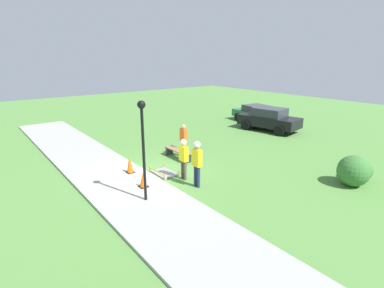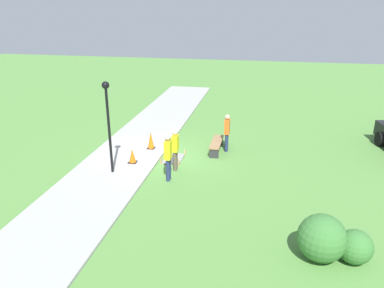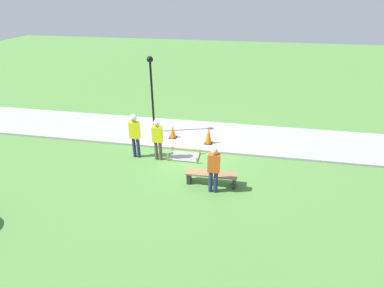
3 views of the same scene
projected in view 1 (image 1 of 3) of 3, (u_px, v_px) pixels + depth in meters
The scene contains 14 objects.
ground_plane at pixel (151, 175), 13.24m from camera, with size 60.00×60.00×0.00m, color #51843D.
sidewalk at pixel (119, 183), 12.32m from camera, with size 28.00×3.09×0.10m.
wet_concrete_patch at pixel (164, 173), 13.39m from camera, with size 1.25×0.82×0.27m.
traffic_cone_near_patch at pixel (130, 164), 13.18m from camera, with size 0.34×0.34×0.79m.
traffic_cone_far_patch at pixel (143, 180), 11.75m from camera, with size 0.34×0.34×0.60m.
park_bench at pixel (178, 152), 15.31m from camera, with size 1.82×0.44×0.47m.
worker_supervisor at pixel (197, 160), 11.77m from camera, with size 0.40×0.27×1.90m.
worker_assistant at pixel (184, 156), 12.55m from camera, with size 0.40×0.26×1.77m.
bystander_in_orange_shirt at pixel (184, 138), 15.48m from camera, with size 0.40×0.23×1.72m.
lamppost_near at pixel (143, 136), 10.12m from camera, with size 0.28×0.28×3.57m.
parked_car_black at pixel (269, 119), 21.01m from camera, with size 4.40×2.63×1.61m.
parked_car_green at pixel (258, 114), 23.59m from camera, with size 4.54×2.52×1.35m.
shrub_rounded_near at pixel (361, 170), 12.61m from camera, with size 0.91×0.91×0.91m.
shrub_rounded_mid at pixel (354, 171), 12.03m from camera, with size 1.27×1.27×1.27m.
Camera 1 is at (10.85, -6.09, 5.07)m, focal length 28.00 mm.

